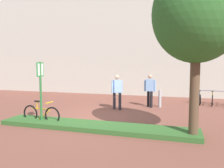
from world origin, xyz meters
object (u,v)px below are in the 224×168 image
(parking_sign_post, at_px, (41,84))
(person_casual_tan, at_px, (150,88))
(bollard_steel, at_px, (160,99))
(bike_rack_cluster, at_px, (212,99))
(person_shirt_blue, at_px, (117,90))
(bike_at_sign, at_px, (41,114))
(tree_sidewalk, at_px, (197,15))

(parking_sign_post, height_order, person_casual_tan, parking_sign_post)
(bollard_steel, relative_size, person_casual_tan, 0.52)
(bike_rack_cluster, xyz_separation_m, person_shirt_blue, (-4.72, -2.75, 0.63))
(person_shirt_blue, bearing_deg, bike_at_sign, -121.42)
(bike_at_sign, xyz_separation_m, person_casual_tan, (3.54, 4.44, 0.63))
(tree_sidewalk, relative_size, person_casual_tan, 2.96)
(parking_sign_post, distance_m, bollard_steel, 6.23)
(bike_rack_cluster, bearing_deg, tree_sidewalk, -101.81)
(parking_sign_post, relative_size, person_casual_tan, 1.35)
(tree_sidewalk, bearing_deg, person_casual_tan, 112.07)
(tree_sidewalk, xyz_separation_m, person_shirt_blue, (-3.39, 3.62, -2.67))
(bollard_steel, bearing_deg, bike_rack_cluster, 29.48)
(tree_sidewalk, relative_size, parking_sign_post, 2.19)
(bike_at_sign, bearing_deg, person_shirt_blue, 58.58)
(tree_sidewalk, bearing_deg, person_shirt_blue, 133.04)
(parking_sign_post, xyz_separation_m, person_shirt_blue, (1.97, 3.49, -0.54))
(bike_at_sign, relative_size, person_casual_tan, 0.98)
(person_shirt_blue, bearing_deg, bike_rack_cluster, 30.22)
(bollard_steel, distance_m, person_casual_tan, 0.75)
(parking_sign_post, xyz_separation_m, person_casual_tan, (3.45, 4.55, -0.54))
(parking_sign_post, relative_size, person_shirt_blue, 1.35)
(tree_sidewalk, height_order, bike_rack_cluster, tree_sidewalk)
(bike_at_sign, bearing_deg, bollard_steel, 48.50)
(tree_sidewalk, height_order, bike_at_sign, tree_sidewalk)
(tree_sidewalk, xyz_separation_m, person_casual_tan, (-1.90, 4.69, -2.67))
(tree_sidewalk, height_order, parking_sign_post, tree_sidewalk)
(tree_sidewalk, bearing_deg, parking_sign_post, 178.52)
(parking_sign_post, bearing_deg, bike_at_sign, 127.31)
(bike_at_sign, xyz_separation_m, bike_rack_cluster, (6.78, 6.12, -0.00))
(tree_sidewalk, relative_size, bollard_steel, 5.65)
(bike_rack_cluster, height_order, person_casual_tan, person_casual_tan)
(tree_sidewalk, bearing_deg, bollard_steel, 106.11)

